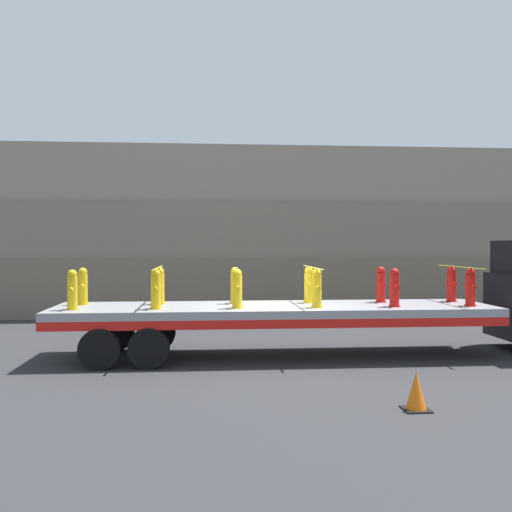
# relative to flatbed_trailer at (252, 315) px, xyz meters

# --- Properties ---
(ground_plane) EXTENTS (120.00, 120.00, 0.00)m
(ground_plane) POSITION_rel_flatbed_trailer_xyz_m (0.55, 0.00, -1.01)
(ground_plane) COLOR #2D2D30
(rock_cliff) EXTENTS (60.00, 3.30, 6.40)m
(rock_cliff) POSITION_rel_flatbed_trailer_xyz_m (0.55, 8.96, 2.18)
(rock_cliff) COLOR #706656
(rock_cliff) RESTS_ON ground_plane
(flatbed_trailer) EXTENTS (10.41, 2.51, 1.23)m
(flatbed_trailer) POSITION_rel_flatbed_trailer_xyz_m (0.00, 0.00, 0.00)
(flatbed_trailer) COLOR gray
(flatbed_trailer) RESTS_ON ground_plane
(fire_hydrant_yellow_near_0) EXTENTS (0.28, 0.48, 0.90)m
(fire_hydrant_yellow_near_0) POSITION_rel_flatbed_trailer_xyz_m (-4.06, -0.53, 0.65)
(fire_hydrant_yellow_near_0) COLOR gold
(fire_hydrant_yellow_near_0) RESTS_ON flatbed_trailer
(fire_hydrant_yellow_far_0) EXTENTS (0.28, 0.48, 0.90)m
(fire_hydrant_yellow_far_0) POSITION_rel_flatbed_trailer_xyz_m (-4.06, 0.53, 0.65)
(fire_hydrant_yellow_far_0) COLOR gold
(fire_hydrant_yellow_far_0) RESTS_ON flatbed_trailer
(fire_hydrant_yellow_near_1) EXTENTS (0.28, 0.48, 0.90)m
(fire_hydrant_yellow_near_1) POSITION_rel_flatbed_trailer_xyz_m (-2.22, -0.53, 0.65)
(fire_hydrant_yellow_near_1) COLOR gold
(fire_hydrant_yellow_near_1) RESTS_ON flatbed_trailer
(fire_hydrant_yellow_far_1) EXTENTS (0.28, 0.48, 0.90)m
(fire_hydrant_yellow_far_1) POSITION_rel_flatbed_trailer_xyz_m (-2.22, 0.53, 0.65)
(fire_hydrant_yellow_far_1) COLOR gold
(fire_hydrant_yellow_far_1) RESTS_ON flatbed_trailer
(fire_hydrant_yellow_near_2) EXTENTS (0.28, 0.48, 0.90)m
(fire_hydrant_yellow_near_2) POSITION_rel_flatbed_trailer_xyz_m (-0.37, -0.53, 0.65)
(fire_hydrant_yellow_near_2) COLOR gold
(fire_hydrant_yellow_near_2) RESTS_ON flatbed_trailer
(fire_hydrant_yellow_far_2) EXTENTS (0.28, 0.48, 0.90)m
(fire_hydrant_yellow_far_2) POSITION_rel_flatbed_trailer_xyz_m (-0.37, 0.53, 0.65)
(fire_hydrant_yellow_far_2) COLOR gold
(fire_hydrant_yellow_far_2) RESTS_ON flatbed_trailer
(fire_hydrant_yellow_near_3) EXTENTS (0.28, 0.48, 0.90)m
(fire_hydrant_yellow_near_3) POSITION_rel_flatbed_trailer_xyz_m (1.47, -0.53, 0.65)
(fire_hydrant_yellow_near_3) COLOR gold
(fire_hydrant_yellow_near_3) RESTS_ON flatbed_trailer
(fire_hydrant_yellow_far_3) EXTENTS (0.28, 0.48, 0.90)m
(fire_hydrant_yellow_far_3) POSITION_rel_flatbed_trailer_xyz_m (1.47, 0.53, 0.65)
(fire_hydrant_yellow_far_3) COLOR gold
(fire_hydrant_yellow_far_3) RESTS_ON flatbed_trailer
(fire_hydrant_red_near_4) EXTENTS (0.28, 0.48, 0.90)m
(fire_hydrant_red_near_4) POSITION_rel_flatbed_trailer_xyz_m (3.31, -0.53, 0.65)
(fire_hydrant_red_near_4) COLOR red
(fire_hydrant_red_near_4) RESTS_ON flatbed_trailer
(fire_hydrant_red_far_4) EXTENTS (0.28, 0.48, 0.90)m
(fire_hydrant_red_far_4) POSITION_rel_flatbed_trailer_xyz_m (3.31, 0.53, 0.65)
(fire_hydrant_red_far_4) COLOR red
(fire_hydrant_red_far_4) RESTS_ON flatbed_trailer
(fire_hydrant_red_near_5) EXTENTS (0.28, 0.48, 0.90)m
(fire_hydrant_red_near_5) POSITION_rel_flatbed_trailer_xyz_m (5.15, -0.53, 0.65)
(fire_hydrant_red_near_5) COLOR red
(fire_hydrant_red_near_5) RESTS_ON flatbed_trailer
(fire_hydrant_red_far_5) EXTENTS (0.28, 0.48, 0.90)m
(fire_hydrant_red_far_5) POSITION_rel_flatbed_trailer_xyz_m (5.15, 0.53, 0.65)
(fire_hydrant_red_far_5) COLOR red
(fire_hydrant_red_far_5) RESTS_ON flatbed_trailer
(cargo_strap_rear) EXTENTS (0.05, 2.61, 0.01)m
(cargo_strap_rear) POSITION_rel_flatbed_trailer_xyz_m (-2.22, 0.00, 1.12)
(cargo_strap_rear) COLOR yellow
(cargo_strap_rear) RESTS_ON fire_hydrant_yellow_near_1
(cargo_strap_middle) EXTENTS (0.05, 2.61, 0.01)m
(cargo_strap_middle) POSITION_rel_flatbed_trailer_xyz_m (1.47, 0.00, 1.12)
(cargo_strap_middle) COLOR yellow
(cargo_strap_middle) RESTS_ON fire_hydrant_yellow_near_3
(cargo_strap_front) EXTENTS (0.05, 2.61, 0.01)m
(cargo_strap_front) POSITION_rel_flatbed_trailer_xyz_m (5.15, 0.00, 1.12)
(cargo_strap_front) COLOR yellow
(cargo_strap_front) RESTS_ON fire_hydrant_red_near_5
(traffic_cone) EXTENTS (0.43, 0.43, 0.64)m
(traffic_cone) POSITION_rel_flatbed_trailer_xyz_m (2.33, -4.58, -0.71)
(traffic_cone) COLOR black
(traffic_cone) RESTS_ON ground_plane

